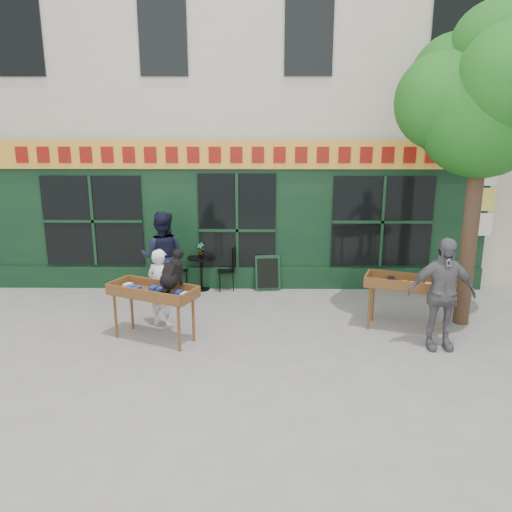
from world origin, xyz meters
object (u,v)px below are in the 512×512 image
object	(u,v)px
man_right	(442,294)
woman	(161,288)
bistro_table	(201,266)
book_cart_center	(153,294)
dog	(172,269)
man_left	(163,257)
book_cart_right	(409,286)

from	to	relation	value
man_right	woman	bearing A→B (deg)	169.88
bistro_table	book_cart_center	bearing A→B (deg)	-99.90
dog	bistro_table	xyz separation A→B (m)	(0.13, 2.80, -0.75)
book_cart_center	woman	bearing A→B (deg)	114.11
bistro_table	man_left	distance (m)	1.11
woman	man_right	world-z (taller)	man_right
woman	bistro_table	world-z (taller)	woman
bistro_table	man_left	xyz separation A→B (m)	(-0.70, -0.75, 0.41)
book_cart_right	book_cart_center	bearing A→B (deg)	-153.07
book_cart_center	man_right	distance (m)	4.78
dog	woman	distance (m)	0.96
book_cart_center	book_cart_right	bearing A→B (deg)	30.47
woman	man_left	distance (m)	1.39
man_right	bistro_table	xyz separation A→B (m)	(-4.29, 3.00, -0.39)
man_right	bistro_table	size ratio (longest dim) A/B	2.47
dog	man_left	distance (m)	2.15
book_cart_center	bistro_table	world-z (taller)	book_cart_center
dog	man_right	world-z (taller)	man_right
book_cart_center	man_right	bearing A→B (deg)	21.10
dog	woman	bearing A→B (deg)	140.67
book_cart_center	man_right	size ratio (longest dim) A/B	0.87
book_cart_center	dog	xyz separation A→B (m)	(0.35, -0.05, 0.47)
book_cart_center	book_cart_right	xyz separation A→B (m)	(4.47, 0.50, 0.00)
bistro_table	man_left	bearing A→B (deg)	-132.88
book_cart_right	man_right	bearing A→B (deg)	-47.64
woman	dog	bearing A→B (deg)	140.67
dog	man_left	bearing A→B (deg)	129.63
woman	man_left	size ratio (longest dim) A/B	0.76
dog	man_left	size ratio (longest dim) A/B	0.31
book_cart_center	man_left	bearing A→B (deg)	120.37
dog	man_right	bearing A→B (deg)	21.51
woman	man_right	size ratio (longest dim) A/B	0.78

